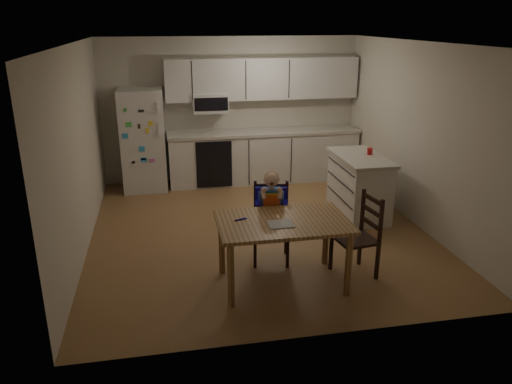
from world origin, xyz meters
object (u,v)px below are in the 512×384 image
object	(u,v)px
dining_table	(283,229)
chair_side	(363,230)
chair_booster	(271,207)
kitchen_island	(359,185)
red_cup	(370,151)
refrigerator	(143,140)

from	to	relation	value
dining_table	chair_side	xyz separation A→B (m)	(0.94, 0.06, -0.11)
dining_table	chair_booster	xyz separation A→B (m)	(0.01, 0.62, 0.03)
kitchen_island	red_cup	xyz separation A→B (m)	(0.15, 0.05, 0.50)
kitchen_island	chair_booster	size ratio (longest dim) A/B	1.09
kitchen_island	dining_table	xyz separation A→B (m)	(-1.60, -1.80, 0.19)
red_cup	chair_side	distance (m)	2.01
kitchen_island	chair_side	xyz separation A→B (m)	(-0.66, -1.74, 0.08)
kitchen_island	red_cup	bearing A→B (deg)	18.14
refrigerator	dining_table	bearing A→B (deg)	-67.28
red_cup	dining_table	size ratio (longest dim) A/B	0.07
red_cup	dining_table	xyz separation A→B (m)	(-1.75, -1.85, -0.30)
chair_side	chair_booster	bearing A→B (deg)	-128.99
chair_booster	chair_side	distance (m)	1.09
refrigerator	dining_table	world-z (taller)	refrigerator
red_cup	chair_side	bearing A→B (deg)	-114.36
chair_booster	dining_table	bearing A→B (deg)	-79.77
kitchen_island	red_cup	size ratio (longest dim) A/B	12.55
refrigerator	kitchen_island	distance (m)	3.65
kitchen_island	dining_table	distance (m)	2.42
chair_booster	chair_side	size ratio (longest dim) A/B	1.18
refrigerator	chair_side	size ratio (longest dim) A/B	1.79
chair_booster	refrigerator	bearing A→B (deg)	127.95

